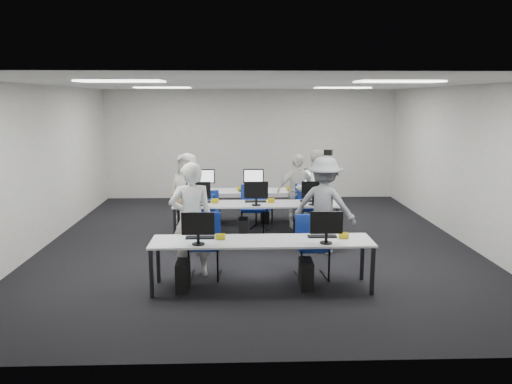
{
  "coord_description": "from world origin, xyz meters",
  "views": [
    {
      "loc": [
        -0.32,
        -9.34,
        2.73
      ],
      "look_at": [
        -0.0,
        -0.04,
        1.0
      ],
      "focal_mm": 35.0,
      "sensor_mm": 36.0,
      "label": 1
    }
  ],
  "objects_px": {
    "chair_0": "(205,257)",
    "chair_7": "(308,215)",
    "chair_6": "(261,216)",
    "desk_front": "(262,244)",
    "student_0": "(192,220)",
    "student_3": "(297,191)",
    "desk_mid": "(256,206)",
    "chair_5": "(208,219)",
    "chair_2": "(209,220)",
    "student_2": "(187,191)",
    "student_1": "(315,190)",
    "chair_4": "(306,217)",
    "chair_1": "(311,258)",
    "photographer": "(324,205)",
    "chair_3": "(252,218)"
  },
  "relations": [
    {
      "from": "chair_0",
      "to": "chair_7",
      "type": "distance_m",
      "value": 3.57
    },
    {
      "from": "chair_0",
      "to": "chair_6",
      "type": "height_order",
      "value": "chair_0"
    },
    {
      "from": "desk_front",
      "to": "student_0",
      "type": "height_order",
      "value": "student_0"
    },
    {
      "from": "student_0",
      "to": "student_3",
      "type": "xyz_separation_m",
      "value": [
        1.98,
        2.94,
        -0.11
      ]
    },
    {
      "from": "desk_front",
      "to": "desk_mid",
      "type": "height_order",
      "value": "same"
    },
    {
      "from": "chair_5",
      "to": "chair_7",
      "type": "distance_m",
      "value": 2.15
    },
    {
      "from": "desk_front",
      "to": "chair_5",
      "type": "height_order",
      "value": "chair_5"
    },
    {
      "from": "chair_0",
      "to": "chair_2",
      "type": "distance_m",
      "value": 2.6
    },
    {
      "from": "student_2",
      "to": "student_3",
      "type": "xyz_separation_m",
      "value": [
        2.34,
        0.0,
        -0.02
      ]
    },
    {
      "from": "desk_mid",
      "to": "student_1",
      "type": "relative_size",
      "value": 1.87
    },
    {
      "from": "chair_4",
      "to": "chair_6",
      "type": "distance_m",
      "value": 0.99
    },
    {
      "from": "desk_front",
      "to": "chair_1",
      "type": "xyz_separation_m",
      "value": [
        0.79,
        0.45,
        -0.38
      ]
    },
    {
      "from": "chair_1",
      "to": "chair_5",
      "type": "xyz_separation_m",
      "value": [
        -1.78,
        2.87,
        -0.05
      ]
    },
    {
      "from": "desk_mid",
      "to": "chair_7",
      "type": "height_order",
      "value": "chair_7"
    },
    {
      "from": "chair_7",
      "to": "student_0",
      "type": "height_order",
      "value": "student_0"
    },
    {
      "from": "student_1",
      "to": "student_3",
      "type": "height_order",
      "value": "student_1"
    },
    {
      "from": "desk_front",
      "to": "chair_0",
      "type": "height_order",
      "value": "chair_0"
    },
    {
      "from": "chair_2",
      "to": "chair_4",
      "type": "xyz_separation_m",
      "value": [
        2.04,
        0.06,
        0.04
      ]
    },
    {
      "from": "chair_0",
      "to": "student_1",
      "type": "relative_size",
      "value": 0.57
    },
    {
      "from": "chair_5",
      "to": "photographer",
      "type": "bearing_deg",
      "value": -27.03
    },
    {
      "from": "chair_4",
      "to": "student_3",
      "type": "relative_size",
      "value": 0.61
    },
    {
      "from": "chair_0",
      "to": "chair_1",
      "type": "height_order",
      "value": "chair_0"
    },
    {
      "from": "student_1",
      "to": "student_3",
      "type": "bearing_deg",
      "value": -47.21
    },
    {
      "from": "chair_4",
      "to": "student_2",
      "type": "distance_m",
      "value": 2.58
    },
    {
      "from": "desk_front",
      "to": "photographer",
      "type": "xyz_separation_m",
      "value": [
        1.19,
        1.7,
        0.19
      ]
    },
    {
      "from": "chair_0",
      "to": "photographer",
      "type": "bearing_deg",
      "value": 32.72
    },
    {
      "from": "chair_2",
      "to": "chair_4",
      "type": "height_order",
      "value": "chair_4"
    },
    {
      "from": "chair_3",
      "to": "student_3",
      "type": "relative_size",
      "value": 0.61
    },
    {
      "from": "chair_0",
      "to": "desk_mid",
      "type": "bearing_deg",
      "value": 70.49
    },
    {
      "from": "chair_4",
      "to": "student_0",
      "type": "xyz_separation_m",
      "value": [
        -2.14,
        -2.61,
        0.59
      ]
    },
    {
      "from": "chair_7",
      "to": "student_3",
      "type": "height_order",
      "value": "student_3"
    },
    {
      "from": "desk_mid",
      "to": "chair_2",
      "type": "relative_size",
      "value": 3.71
    },
    {
      "from": "desk_mid",
      "to": "student_2",
      "type": "xyz_separation_m",
      "value": [
        -1.43,
        0.92,
        0.13
      ]
    },
    {
      "from": "desk_mid",
      "to": "student_1",
      "type": "distance_m",
      "value": 1.46
    },
    {
      "from": "chair_2",
      "to": "student_1",
      "type": "relative_size",
      "value": 0.5
    },
    {
      "from": "student_0",
      "to": "student_1",
      "type": "relative_size",
      "value": 1.05
    },
    {
      "from": "chair_6",
      "to": "student_0",
      "type": "bearing_deg",
      "value": -93.23
    },
    {
      "from": "student_2",
      "to": "chair_1",
      "type": "bearing_deg",
      "value": -33.47
    },
    {
      "from": "student_2",
      "to": "student_3",
      "type": "bearing_deg",
      "value": 20.73
    },
    {
      "from": "student_3",
      "to": "chair_1",
      "type": "bearing_deg",
      "value": -111.92
    },
    {
      "from": "student_1",
      "to": "photographer",
      "type": "distance_m",
      "value": 1.6
    },
    {
      "from": "desk_front",
      "to": "photographer",
      "type": "distance_m",
      "value": 2.09
    },
    {
      "from": "student_3",
      "to": "photographer",
      "type": "relative_size",
      "value": 0.91
    },
    {
      "from": "chair_6",
      "to": "student_2",
      "type": "distance_m",
      "value": 1.67
    },
    {
      "from": "chair_5",
      "to": "student_1",
      "type": "relative_size",
      "value": 0.47
    },
    {
      "from": "chair_0",
      "to": "chair_5",
      "type": "distance_m",
      "value": 2.79
    },
    {
      "from": "student_0",
      "to": "chair_5",
      "type": "bearing_deg",
      "value": -100.24
    },
    {
      "from": "chair_4",
      "to": "student_3",
      "type": "bearing_deg",
      "value": 118.84
    },
    {
      "from": "desk_front",
      "to": "student_3",
      "type": "relative_size",
      "value": 2.01
    },
    {
      "from": "chair_7",
      "to": "photographer",
      "type": "xyz_separation_m",
      "value": [
        0.04,
        -1.78,
        0.59
      ]
    }
  ]
}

